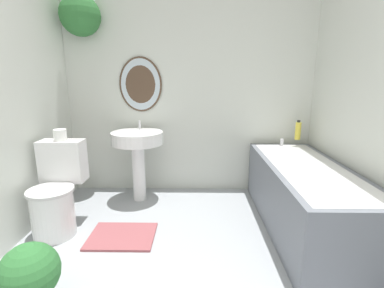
# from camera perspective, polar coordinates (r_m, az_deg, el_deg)

# --- Properties ---
(wall_back) EXTENTS (2.87, 0.41, 2.40)m
(wall_back) POSITION_cam_1_polar(r_m,az_deg,el_deg) (3.19, -3.70, 13.33)
(wall_back) COLOR silver
(wall_back) RESTS_ON ground_plane
(toilet) EXTENTS (0.38, 0.54, 0.77)m
(toilet) POSITION_cam_1_polar(r_m,az_deg,el_deg) (2.69, -26.01, -9.09)
(toilet) COLOR white
(toilet) RESTS_ON ground_plane
(pedestal_sink) EXTENTS (0.54, 0.54, 0.86)m
(pedestal_sink) POSITION_cam_1_polar(r_m,az_deg,el_deg) (3.01, -11.08, -0.50)
(pedestal_sink) COLOR white
(pedestal_sink) RESTS_ON ground_plane
(bathtub) EXTENTS (0.66, 1.69, 0.65)m
(bathtub) POSITION_cam_1_polar(r_m,az_deg,el_deg) (2.66, 22.11, -9.87)
(bathtub) COLOR slate
(bathtub) RESTS_ON ground_plane
(shampoo_bottle) EXTENTS (0.06, 0.06, 0.21)m
(shampoo_bottle) POSITION_cam_1_polar(r_m,az_deg,el_deg) (3.24, 20.92, 2.60)
(shampoo_bottle) COLOR gold
(shampoo_bottle) RESTS_ON bathtub
(potted_plant) EXTENTS (0.32, 0.32, 0.43)m
(potted_plant) POSITION_cam_1_polar(r_m,az_deg,el_deg) (1.91, -30.26, -22.50)
(potted_plant) COLOR #47474C
(potted_plant) RESTS_ON ground_plane
(bath_mat) EXTENTS (0.54, 0.42, 0.02)m
(bath_mat) POSITION_cam_1_polar(r_m,az_deg,el_deg) (2.54, -14.14, -17.85)
(bath_mat) COLOR #934C51
(bath_mat) RESTS_ON ground_plane
(toilet_paper_roll) EXTENTS (0.11, 0.11, 0.10)m
(toilet_paper_roll) POSITION_cam_1_polar(r_m,az_deg,el_deg) (2.71, -25.44, 1.69)
(toilet_paper_roll) COLOR white
(toilet_paper_roll) RESTS_ON toilet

